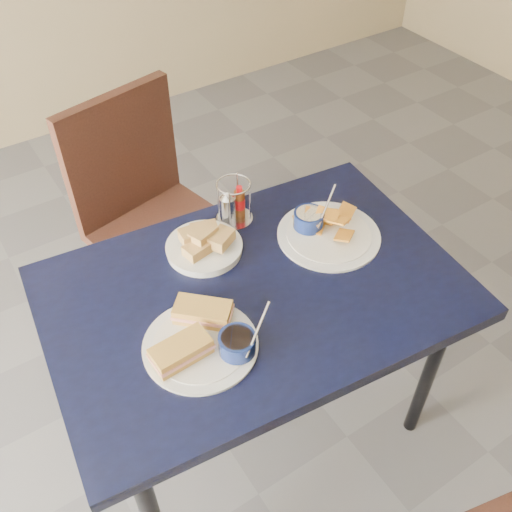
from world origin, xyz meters
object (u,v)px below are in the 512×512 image
chair_far (151,203)px  plantain_plate (323,229)px  bread_basket (204,244)px  dining_table (255,306)px  condiment_caddy (232,205)px  sandwich_plate (204,338)px

chair_far → plantain_plate: chair_far is taller
chair_far → plantain_plate: size_ratio=3.15×
chair_far → bread_basket: 0.58m
chair_far → dining_table: bearing=-90.8°
bread_basket → condiment_caddy: size_ratio=1.57×
dining_table → chair_far: bearing=89.2°
chair_far → bread_basket: size_ratio=4.45×
chair_far → plantain_plate: 0.74m
sandwich_plate → plantain_plate: (0.49, 0.16, -0.01)m
dining_table → bread_basket: size_ratio=5.47×
chair_far → bread_basket: chair_far is taller
plantain_plate → condiment_caddy: condiment_caddy is taller
bread_basket → dining_table: bearing=-77.9°
plantain_plate → sandwich_plate: bearing=-161.6°
sandwich_plate → bread_basket: size_ratio=1.43×
dining_table → plantain_plate: (0.28, 0.07, 0.09)m
chair_far → sandwich_plate: 0.87m
sandwich_plate → bread_basket: (0.16, 0.28, 0.00)m
chair_far → sandwich_plate: size_ratio=3.10×
chair_far → bread_basket: bearing=-95.6°
dining_table → condiment_caddy: 0.31m
condiment_caddy → bread_basket: bearing=-152.1°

